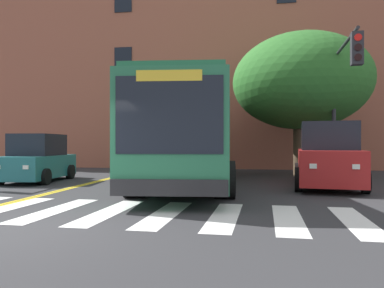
{
  "coord_description": "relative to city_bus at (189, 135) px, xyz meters",
  "views": [
    {
      "loc": [
        3.96,
        -5.99,
        1.5
      ],
      "look_at": [
        1.97,
        6.81,
        1.49
      ],
      "focal_mm": 35.0,
      "sensor_mm": 36.0,
      "label": 1
    }
  ],
  "objects": [
    {
      "name": "ground_plane",
      "position": [
        -1.72,
        -7.78,
        -1.83
      ],
      "size": [
        120.0,
        120.0,
        0.0
      ],
      "primitive_type": "plane",
      "color": "#303033"
    },
    {
      "name": "lane_line_yellow_inner",
      "position": [
        -3.85,
        8.08,
        -1.82
      ],
      "size": [
        0.12,
        36.0,
        0.01
      ],
      "primitive_type": "cube",
      "color": "gold",
      "rests_on": "ground"
    },
    {
      "name": "car_teal_near_lane",
      "position": [
        -6.12,
        -0.0,
        -0.97
      ],
      "size": [
        2.23,
        4.01,
        1.89
      ],
      "color": "#236B70",
      "rests_on": "ground"
    },
    {
      "name": "city_bus",
      "position": [
        0.0,
        0.0,
        0.0
      ],
      "size": [
        3.7,
        12.16,
        3.36
      ],
      "color": "#28704C",
      "rests_on": "ground"
    },
    {
      "name": "building_facade",
      "position": [
        -0.59,
        11.46,
        4.56
      ],
      "size": [
        36.86,
        6.29,
        12.76
      ],
      "color": "#9E5642",
      "rests_on": "ground"
    },
    {
      "name": "car_red_far_lane",
      "position": [
        4.89,
        -0.25,
        -0.78
      ],
      "size": [
        2.59,
        5.1,
        2.21
      ],
      "color": "#AD1E1E",
      "rests_on": "ground"
    },
    {
      "name": "lane_line_yellow_outer",
      "position": [
        -3.69,
        8.08,
        -1.82
      ],
      "size": [
        0.12,
        36.0,
        0.01
      ],
      "primitive_type": "cube",
      "color": "gold",
      "rests_on": "ground"
    },
    {
      "name": "traffic_light_near_corner",
      "position": [
        5.55,
        0.44,
        1.87
      ],
      "size": [
        0.43,
        4.23,
        5.45
      ],
      "color": "#28282D",
      "rests_on": "ground"
    },
    {
      "name": "street_tree_curbside_large",
      "position": [
        4.58,
        4.28,
        2.57
      ],
      "size": [
        8.92,
        8.99,
        6.64
      ],
      "color": "brown",
      "rests_on": "ground"
    },
    {
      "name": "crosswalk",
      "position": [
        -1.46,
        -5.92,
        -1.82
      ],
      "size": [
        17.24,
        3.81,
        0.01
      ],
      "color": "white",
      "rests_on": "ground"
    },
    {
      "name": "car_tan_behind_bus",
      "position": [
        -0.28,
        10.61,
        -0.99
      ],
      "size": [
        2.35,
        3.94,
        1.83
      ],
      "color": "tan",
      "rests_on": "ground"
    }
  ]
}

